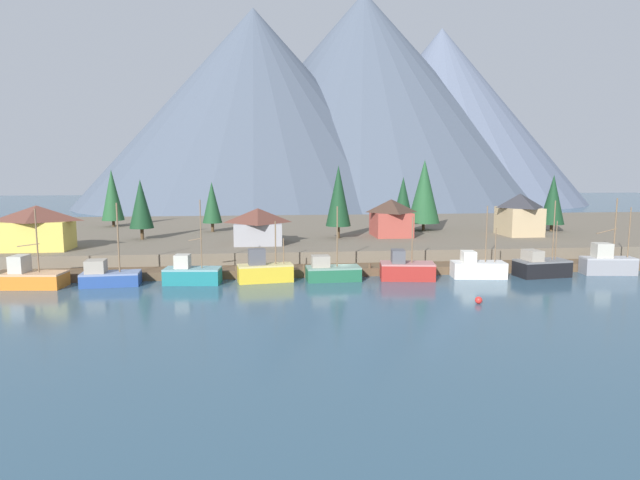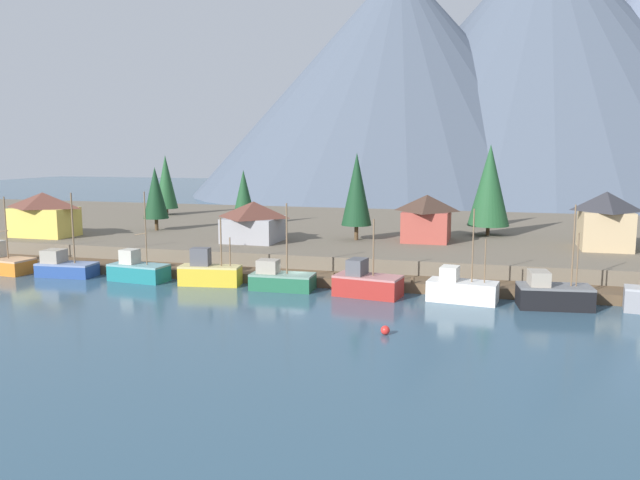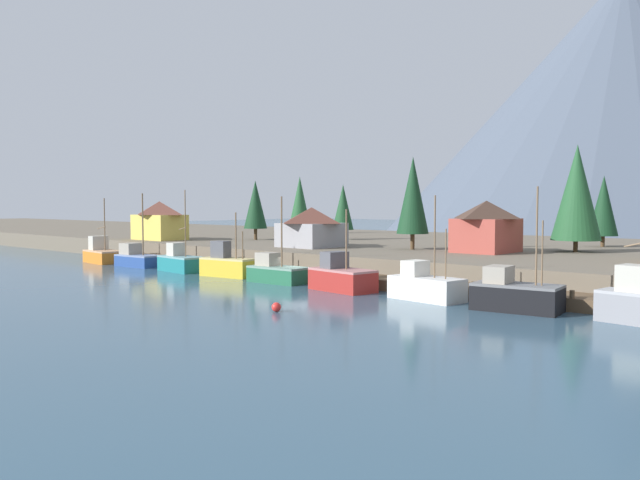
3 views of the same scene
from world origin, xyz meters
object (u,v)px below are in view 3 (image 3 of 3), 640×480
fishing_boat_yellow (227,265)px  conifer_near_left (255,205)px  fishing_boat_green (277,272)px  conifer_back_left (300,202)px  fishing_boat_blue (137,258)px  fishing_boat_black (515,295)px  fishing_boat_orange (103,254)px  house_red (486,226)px  house_yellow (159,220)px  conifer_centre (413,195)px  house_grey (312,227)px  fishing_boat_teal (180,262)px  fishing_boat_red (341,277)px  channel_buoy (276,307)px  conifer_mid_left (603,206)px  conifer_back_right (577,192)px  conifer_near_right (343,207)px  fishing_boat_white (425,286)px

fishing_boat_yellow → conifer_near_left: conifer_near_left is taller
fishing_boat_green → conifer_back_left: conifer_back_left is taller
fishing_boat_blue → fishing_boat_black: fishing_boat_blue is taller
fishing_boat_black → fishing_boat_orange: bearing=172.6°
fishing_boat_black → conifer_back_left: (-60.75, 40.63, 7.08)m
fishing_boat_yellow → house_red: (19.95, 20.93, 4.16)m
house_yellow → conifer_centre: (40.43, 7.86, 3.47)m
fishing_boat_orange → conifer_near_left: 23.33m
fishing_boat_green → house_red: (12.11, 20.94, 4.42)m
fishing_boat_black → conifer_near_left: (-51.49, 21.22, 6.60)m
house_grey → conifer_back_left: bearing=135.9°
fishing_boat_blue → house_red: (37.35, 21.04, 4.39)m
fishing_boat_teal → house_yellow: bearing=157.2°
fishing_boat_red → channel_buoy: fishing_boat_red is taller
fishing_boat_blue → house_red: size_ratio=1.28×
fishing_boat_blue → channel_buoy: size_ratio=13.21×
conifer_mid_left → conifer_centre: size_ratio=0.82×
house_red → conifer_back_right: 10.86m
fishing_boat_teal → conifer_centre: 28.53m
conifer_near_left → conifer_mid_left: size_ratio=1.00×
fishing_boat_green → house_red: 24.59m
fishing_boat_red → house_grey: (-17.44, 14.93, 3.83)m
conifer_centre → channel_buoy: bearing=-73.7°
conifer_near_left → conifer_back_left: conifer_back_left is taller
fishing_boat_teal → conifer_mid_left: 52.86m
fishing_boat_green → conifer_near_right: (-16.33, 29.98, 6.38)m
fishing_boat_red → house_grey: house_grey is taller
channel_buoy → fishing_boat_black: bearing=43.4°
fishing_boat_orange → fishing_boat_white: 50.83m
conifer_back_left → channel_buoy: size_ratio=14.90×
conifer_mid_left → channel_buoy: (-6.05, -51.60, -7.34)m
house_red → conifer_near_left: size_ratio=0.81×
fishing_boat_blue → fishing_boat_teal: fishing_boat_teal is taller
house_red → conifer_back_left: size_ratio=0.69×
fishing_boat_teal → conifer_near_left: size_ratio=1.06×
fishing_boat_yellow → conifer_centre: 23.50m
fishing_boat_green → fishing_boat_blue: bearing=178.4°
fishing_boat_teal → fishing_boat_black: size_ratio=1.04×
house_red → conifer_mid_left: size_ratio=0.80×
fishing_boat_white → conifer_back_left: conifer_back_left is taller
fishing_boat_orange → fishing_boat_black: fishing_boat_black is taller
fishing_boat_green → conifer_mid_left: size_ratio=0.96×
conifer_near_right → fishing_boat_black: bearing=-35.9°
conifer_back_right → fishing_boat_yellow: bearing=-134.4°
fishing_boat_white → house_yellow: size_ratio=1.03×
fishing_boat_black → house_red: bearing=114.9°
conifer_near_left → conifer_centre: size_ratio=0.81×
fishing_boat_blue → conifer_near_left: 21.98m
fishing_boat_blue → conifer_near_right: (8.90, 30.07, 6.36)m
fishing_boat_black → conifer_centre: size_ratio=0.83×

